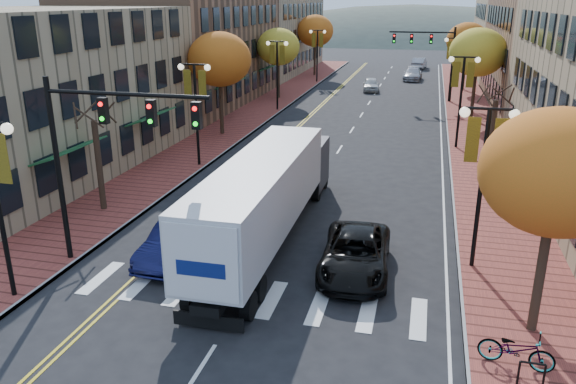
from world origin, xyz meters
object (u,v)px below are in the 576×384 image
Objects in this scene: navy_sedan at (178,240)px; bicycle at (516,349)px; semi_truck at (269,190)px; black_suv at (355,254)px.

bicycle is (11.68, -4.22, -0.09)m from navy_sedan.
semi_truck reaches higher than black_suv.
black_suv is (3.83, -2.05, -1.46)m from semi_truck.
navy_sedan is (-2.91, -2.56, -1.43)m from semi_truck.
semi_truck is 11.19m from bicycle.
bicycle is at bearing -38.09° from semi_truck.
black_suv reaches higher than bicycle.
semi_truck is 4.58m from black_suv.
black_suv is at bearing 56.72° from bicycle.
navy_sedan is at bearing -139.08° from semi_truck.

